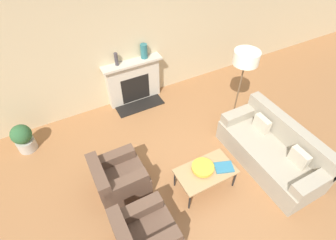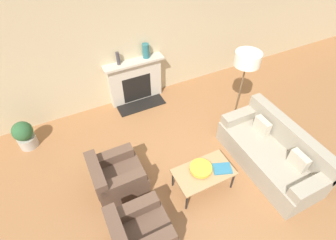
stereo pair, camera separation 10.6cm
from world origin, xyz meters
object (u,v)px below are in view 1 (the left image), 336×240
Objects in this scene: bowl at (203,167)px; book at (224,167)px; coffee_table at (206,172)px; armchair_far at (118,178)px; fireplace at (134,82)px; armchair_near at (144,235)px; mantel_vase_left at (116,59)px; couch at (272,151)px; mantel_vase_center_left at (144,51)px; potted_plant at (23,138)px; floor_lamp at (245,63)px.

book is at bearing -23.32° from bowl.
coffee_table is 2.71× the size of book.
coffee_table is at bearing -115.88° from armchair_far.
fireplace is at bearing -29.18° from armchair_far.
armchair_near is 0.85× the size of coffee_table.
mantel_vase_left reaches higher than fireplace.
mantel_vase_left is at bearing 177.15° from fireplace.
couch is 2.02× the size of coffee_table.
mantel_vase_center_left is (1.47, 3.13, 0.89)m from armchair_near.
fireplace reaches higher than couch.
armchair_far is at bearing -106.14° from couch.
book is 0.60× the size of potted_plant.
potted_plant is (-2.56, 2.30, -0.09)m from coffee_table.
coffee_table is at bearing -93.71° from mantel_vase_center_left.
floor_lamp is at bearing -40.16° from mantel_vase_left.
fireplace is 4.25× the size of mantel_vase_center_left.
couch is at bearing 17.64° from book.
fireplace is 0.74m from mantel_vase_center_left.
book is (0.33, -0.14, -0.04)m from bowl.
armchair_far reaches higher than bowl.
armchair_near is at bearing -151.35° from floor_lamp.
couch is at bearing -106.14° from armchair_far.
armchair_near reaches higher than book.
book is 2.91m from mantel_vase_center_left.
floor_lamp reaches higher than armchair_near.
bowl is at bearing -81.39° from mantel_vase_left.
coffee_table is 0.31m from book.
armchair_far is at bearing 154.12° from coffee_table.
floor_lamp reaches higher than armchair_far.
floor_lamp is at bearing -61.35° from armchair_near.
mantel_vase_left is (-0.41, 2.67, 0.68)m from bowl.
couch is 2.74m from armchair_far.
couch is 5.48× the size of book.
armchair_far is 0.50× the size of floor_lamp.
book is at bearing -39.88° from potted_plant.
coffee_table is at bearing -55.74° from bowl.
couch is 1.06m from book.
potted_plant is at bearing 25.22° from armchair_near.
bowl is at bearing -97.69° from couch.
fireplace is 1.37× the size of coffee_table.
mantel_vase_left is at bearing 124.67° from book.
fireplace is 0.81× the size of floor_lamp.
armchair_near is 1.03m from armchair_far.
couch is 1.19× the size of floor_lamp.
couch is 2.65m from armchair_near.
armchair_far is at bearing 0.00° from armchair_near.
book is 3.73m from potted_plant.
fireplace is 1.62× the size of armchair_near.
book is 3.00m from mantel_vase_left.
armchair_far reaches higher than potted_plant.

